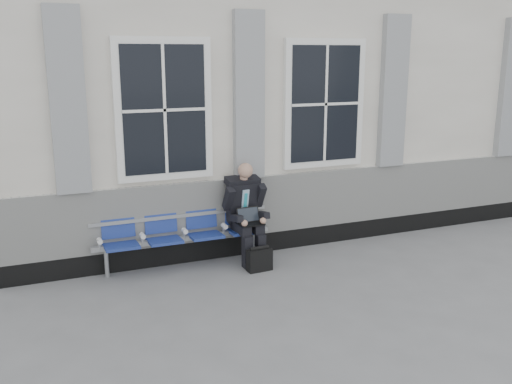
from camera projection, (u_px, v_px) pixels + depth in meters
name	position (u px, v px, depth m)	size (l,w,h in m)	color
ground	(349.00, 278.00, 7.83)	(70.00, 70.00, 0.00)	slate
station_building	(252.00, 97.00, 10.42)	(14.40, 4.40, 4.49)	silver
bench	(183.00, 229.00, 8.16)	(2.60, 0.47, 0.91)	#9EA0A3
businessman	(245.00, 209.00, 8.31)	(0.61, 0.82, 1.48)	black
briefcase	(259.00, 259.00, 8.06)	(0.36, 0.17, 0.36)	black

